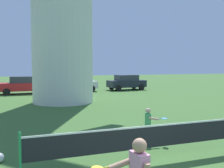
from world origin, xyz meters
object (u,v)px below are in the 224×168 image
object	(u,v)px
player_far	(149,123)
parked_car_red	(24,85)
parked_car_black	(126,82)
parked_car_silver	(76,83)
tennis_net	(138,138)

from	to	relation	value
player_far	parked_car_red	distance (m)	17.12
parked_car_red	parked_car_black	distance (m)	10.07
parked_car_silver	parked_car_black	distance (m)	5.32
parked_car_red	parked_car_silver	distance (m)	4.74
player_far	parked_car_silver	size ratio (longest dim) A/B	0.28
tennis_net	parked_car_black	world-z (taller)	parked_car_black
tennis_net	player_far	world-z (taller)	player_far
tennis_net	player_far	xyz separation A→B (m)	(1.14, 1.61, -0.04)
player_far	parked_car_red	bearing A→B (deg)	102.36
tennis_net	player_far	distance (m)	1.97
parked_car_black	parked_car_silver	bearing A→B (deg)	-179.56
parked_car_black	parked_car_red	bearing A→B (deg)	-178.61
parked_car_silver	parked_car_red	bearing A→B (deg)	-177.54
tennis_net	parked_car_red	xyz separation A→B (m)	(-2.52, 18.33, 0.12)
tennis_net	parked_car_silver	distance (m)	18.66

